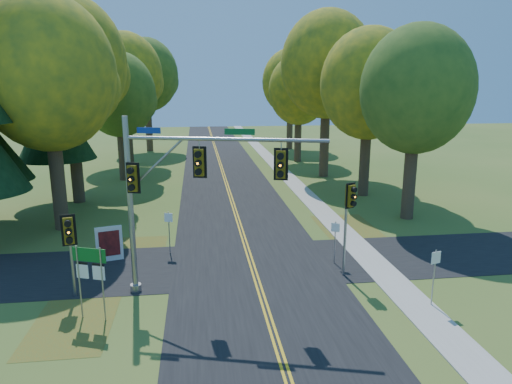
{
  "coord_description": "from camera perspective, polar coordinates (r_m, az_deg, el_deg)",
  "views": [
    {
      "loc": [
        -2.58,
        -19.67,
        8.92
      ],
      "look_at": [
        0.53,
        4.3,
        3.2
      ],
      "focal_mm": 32.0,
      "sensor_mm": 36.0,
      "label": 1
    }
  ],
  "objects": [
    {
      "name": "ped_signal_pole",
      "position": [
        20.48,
        -22.3,
        -5.18
      ],
      "size": [
        0.58,
        0.68,
        3.73
      ],
      "rotation": [
        0.0,
        0.0,
        0.24
      ],
      "color": "gray",
      "rests_on": "ground"
    },
    {
      "name": "ground",
      "position": [
        21.75,
        0.07,
        -10.9
      ],
      "size": [
        160.0,
        160.0,
        0.0
      ],
      "primitive_type": "plane",
      "color": "#3D5F21",
      "rests_on": "ground"
    },
    {
      "name": "leaf_patch_e",
      "position": [
        28.74,
        12.09,
        -5.05
      ],
      "size": [
        3.5,
        8.0,
        0.0
      ],
      "primitive_type": "cube",
      "color": "brown",
      "rests_on": "ground"
    },
    {
      "name": "tree_e_d",
      "position": [
        53.86,
        5.43,
        12.54
      ],
      "size": [
        7.0,
        7.0,
        12.32
      ],
      "color": "#38281C",
      "rests_on": "ground"
    },
    {
      "name": "reg_sign_e_south",
      "position": [
        20.06,
        21.45,
        -8.81
      ],
      "size": [
        0.46,
        0.17,
        2.45
      ],
      "rotation": [
        0.0,
        0.0,
        0.29
      ],
      "color": "gray",
      "rests_on": "ground"
    },
    {
      "name": "leaf_patch_w_far",
      "position": [
        19.53,
        -21.85,
        -14.88
      ],
      "size": [
        3.0,
        5.0,
        0.0
      ],
      "primitive_type": "cube",
      "color": "brown",
      "rests_on": "ground"
    },
    {
      "name": "tree_w_e",
      "position": [
        64.08,
        -13.49,
        14.0
      ],
      "size": [
        8.4,
        8.4,
        14.97
      ],
      "color": "#38281C",
      "rests_on": "ground"
    },
    {
      "name": "tree_w_b",
      "position": [
        37.12,
        -22.41,
        14.59
      ],
      "size": [
        8.6,
        8.6,
        15.38
      ],
      "color": "#38281C",
      "rests_on": "ground"
    },
    {
      "name": "pine_c",
      "position": [
        37.16,
        -24.39,
        13.36
      ],
      "size": [
        5.6,
        5.6,
        20.56
      ],
      "color": "#38281C",
      "rests_on": "ground"
    },
    {
      "name": "tree_w_a",
      "position": [
        30.28,
        -24.48,
        13.23
      ],
      "size": [
        8.0,
        8.0,
        14.15
      ],
      "color": "#38281C",
      "rests_on": "ground"
    },
    {
      "name": "tree_w_d",
      "position": [
        53.39,
        -16.0,
        13.74
      ],
      "size": [
        8.2,
        8.2,
        14.56
      ],
      "color": "#38281C",
      "rests_on": "ground"
    },
    {
      "name": "centerline_right",
      "position": [
        21.75,
        0.34,
        -10.82
      ],
      "size": [
        0.1,
        160.0,
        0.01
      ],
      "primitive_type": "cube",
      "color": "gold",
      "rests_on": "road_main"
    },
    {
      "name": "reg_sign_w",
      "position": [
        24.81,
        -10.84,
        -4.08
      ],
      "size": [
        0.44,
        0.15,
        2.34
      ],
      "rotation": [
        0.0,
        0.0,
        -0.28
      ],
      "color": "gray",
      "rests_on": "ground"
    },
    {
      "name": "east_signal_pole",
      "position": [
        21.38,
        11.59,
        -1.75
      ],
      "size": [
        0.5,
        0.6,
        4.57
      ],
      "rotation": [
        0.0,
        0.0,
        0.42
      ],
      "color": "gray",
      "rests_on": "ground"
    },
    {
      "name": "tree_e_a",
      "position": [
        31.77,
        19.48,
        11.88
      ],
      "size": [
        7.2,
        7.2,
        12.73
      ],
      "color": "#38281C",
      "rests_on": "ground"
    },
    {
      "name": "road_main",
      "position": [
        21.74,
        0.07,
        -10.87
      ],
      "size": [
        8.0,
        160.0,
        0.02
      ],
      "primitive_type": "cube",
      "color": "black",
      "rests_on": "ground"
    },
    {
      "name": "route_sign_cluster",
      "position": [
        18.66,
        -20.04,
        -8.95
      ],
      "size": [
        1.32,
        0.53,
        2.99
      ],
      "rotation": [
        0.0,
        0.0,
        -0.36
      ],
      "color": "gray",
      "rests_on": "ground"
    },
    {
      "name": "info_kiosk",
      "position": [
        24.78,
        -17.86,
        -6.2
      ],
      "size": [
        1.33,
        0.53,
        1.84
      ],
      "rotation": [
        0.0,
        0.0,
        0.27
      ],
      "color": "silver",
      "rests_on": "ground"
    },
    {
      "name": "tree_e_c",
      "position": [
        45.14,
        8.95,
        15.37
      ],
      "size": [
        8.8,
        8.8,
        15.79
      ],
      "color": "#38281C",
      "rests_on": "ground"
    },
    {
      "name": "leaf_patch_w_near",
      "position": [
        25.59,
        -15.87,
        -7.6
      ],
      "size": [
        4.0,
        6.0,
        0.0
      ],
      "primitive_type": "cube",
      "color": "brown",
      "rests_on": "ground"
    },
    {
      "name": "reg_sign_e_north",
      "position": [
        23.42,
        9.87,
        -5.31
      ],
      "size": [
        0.4,
        0.21,
        2.22
      ],
      "rotation": [
        0.0,
        0.0,
        -0.43
      ],
      "color": "gray",
      "rests_on": "ground"
    },
    {
      "name": "tree_w_c",
      "position": [
        44.69,
        -16.71,
        11.52
      ],
      "size": [
        6.8,
        6.8,
        11.91
      ],
      "color": "#38281C",
      "rests_on": "ground"
    },
    {
      "name": "tree_e_e",
      "position": [
        64.58,
        4.38,
        13.52
      ],
      "size": [
        7.8,
        7.8,
        13.74
      ],
      "color": "#38281C",
      "rests_on": "ground"
    },
    {
      "name": "road_cross",
      "position": [
        23.57,
        -0.57,
        -8.9
      ],
      "size": [
        60.0,
        6.0,
        0.02
      ],
      "primitive_type": "cube",
      "color": "black",
      "rests_on": "ground"
    },
    {
      "name": "tree_e_b",
      "position": [
        37.76,
        13.99,
        12.9
      ],
      "size": [
        7.6,
        7.6,
        13.33
      ],
      "color": "#38281C",
      "rests_on": "ground"
    },
    {
      "name": "sidewalk_east",
      "position": [
        23.3,
        15.59,
        -9.63
      ],
      "size": [
        1.6,
        160.0,
        0.06
      ],
      "primitive_type": "cube",
      "color": "#9E998E",
      "rests_on": "ground"
    },
    {
      "name": "centerline_left",
      "position": [
        21.73,
        -0.2,
        -10.85
      ],
      "size": [
        0.1,
        160.0,
        0.01
      ],
      "primitive_type": "cube",
      "color": "gold",
      "rests_on": "road_main"
    },
    {
      "name": "traffic_mast",
      "position": [
        18.98,
        -9.88,
        1.0
      ],
      "size": [
        8.18,
        2.53,
        7.68
      ],
      "rotation": [
        0.0,
        0.0,
        -0.27
      ],
      "color": "gray",
      "rests_on": "ground"
    }
  ]
}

